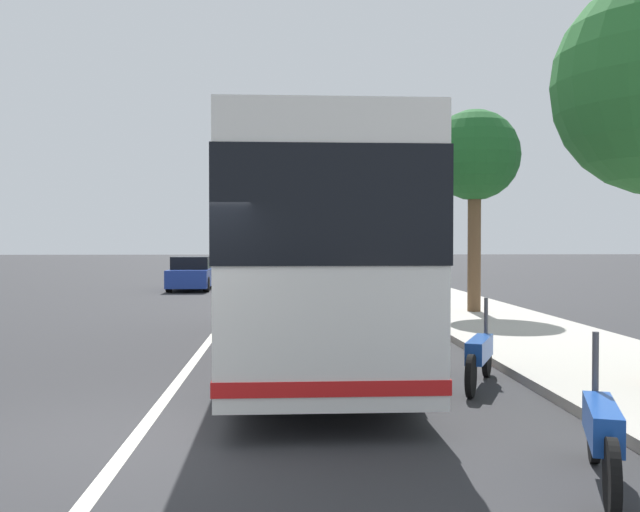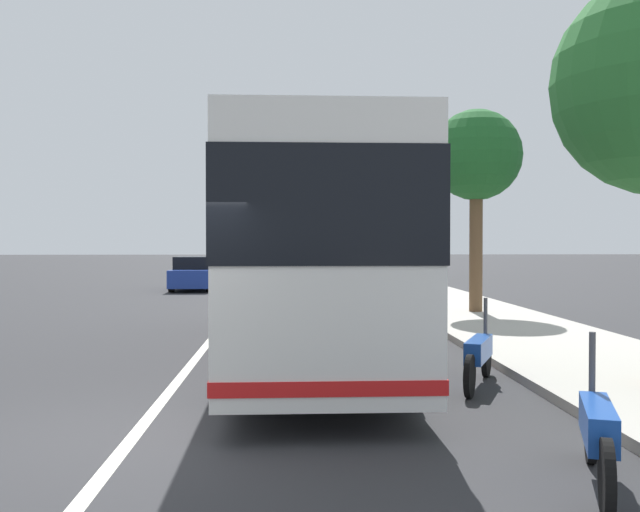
% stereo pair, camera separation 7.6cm
% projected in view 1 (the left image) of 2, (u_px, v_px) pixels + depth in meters
% --- Properties ---
extents(ground_plane, '(220.00, 220.00, 0.00)m').
position_uv_depth(ground_plane, '(139.00, 434.00, 7.67)').
color(ground_plane, '#2D2D30').
extents(sidewalk_curb, '(110.00, 3.60, 0.14)m').
position_uv_depth(sidewalk_curb, '(491.00, 321.00, 18.01)').
color(sidewalk_curb, '#B2ADA3').
rests_on(sidewalk_curb, ground).
extents(lane_divider_line, '(110.00, 0.16, 0.01)m').
position_uv_depth(lane_divider_line, '(221.00, 325.00, 17.66)').
color(lane_divider_line, silver).
rests_on(lane_divider_line, ground).
extents(coach_bus, '(11.96, 2.60, 3.58)m').
position_uv_depth(coach_bus, '(308.00, 245.00, 13.05)').
color(coach_bus, silver).
rests_on(coach_bus, ground).
extents(motorcycle_mid_row, '(1.97, 0.75, 1.26)m').
position_uv_depth(motorcycle_mid_row, '(602.00, 434.00, 5.99)').
color(motorcycle_mid_row, black).
rests_on(motorcycle_mid_row, ground).
extents(motorcycle_nearest_curb, '(2.01, 0.95, 1.24)m').
position_uv_depth(motorcycle_nearest_curb, '(480.00, 355.00, 10.19)').
color(motorcycle_nearest_curb, black).
rests_on(motorcycle_nearest_curb, ground).
extents(car_behind_bus, '(4.52, 1.84, 1.46)m').
position_uv_depth(car_behind_bus, '(192.00, 274.00, 30.79)').
color(car_behind_bus, navy).
rests_on(car_behind_bus, ground).
extents(car_oncoming, '(4.25, 2.04, 1.48)m').
position_uv_depth(car_oncoming, '(237.00, 263.00, 46.68)').
color(car_oncoming, '#2D7238').
rests_on(car_oncoming, ground).
extents(roadside_tree_mid_block, '(2.55, 2.55, 5.83)m').
position_uv_depth(roadside_tree_mid_block, '(475.00, 158.00, 19.74)').
color(roadside_tree_mid_block, brown).
rests_on(roadside_tree_mid_block, ground).
extents(roadside_tree_far_block, '(3.87, 3.87, 5.87)m').
position_uv_depth(roadside_tree_far_block, '(383.00, 211.00, 40.40)').
color(roadside_tree_far_block, brown).
rests_on(roadside_tree_far_block, ground).
extents(utility_pole, '(0.30, 0.30, 6.03)m').
position_uv_depth(utility_pole, '(418.00, 216.00, 25.06)').
color(utility_pole, slate).
rests_on(utility_pole, ground).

